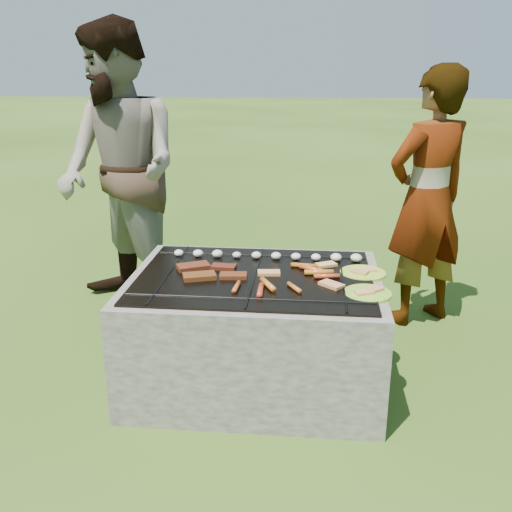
% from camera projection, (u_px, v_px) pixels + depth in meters
% --- Properties ---
extents(lawn, '(60.00, 60.00, 0.00)m').
position_uv_depth(lawn, '(255.00, 379.00, 3.15)').
color(lawn, '#264411').
rests_on(lawn, ground).
extents(fire_pit, '(1.30, 1.00, 0.62)m').
position_uv_depth(fire_pit, '(255.00, 333.00, 3.06)').
color(fire_pit, gray).
rests_on(fire_pit, ground).
extents(mushrooms, '(1.06, 0.06, 0.04)m').
position_uv_depth(mushrooms, '(272.00, 256.00, 3.19)').
color(mushrooms, white).
rests_on(mushrooms, fire_pit).
extents(pork_slabs, '(0.40, 0.29, 0.02)m').
position_uv_depth(pork_slabs, '(207.00, 271.00, 2.98)').
color(pork_slabs, maroon).
rests_on(pork_slabs, fire_pit).
extents(sausages, '(0.52, 0.48, 0.03)m').
position_uv_depth(sausages, '(291.00, 278.00, 2.87)').
color(sausages, orange).
rests_on(sausages, fire_pit).
extents(bread_on_grate, '(0.45, 0.42, 0.02)m').
position_uv_depth(bread_on_grate, '(308.00, 275.00, 2.94)').
color(bread_on_grate, '#DFB472').
rests_on(bread_on_grate, fire_pit).
extents(plate_far, '(0.24, 0.24, 0.03)m').
position_uv_depth(plate_far, '(363.00, 273.00, 2.99)').
color(plate_far, '#E2FB3C').
rests_on(plate_far, fire_pit).
extents(plate_near, '(0.30, 0.30, 0.03)m').
position_uv_depth(plate_near, '(368.00, 293.00, 2.72)').
color(plate_near, yellow).
rests_on(plate_near, fire_pit).
extents(cook, '(0.72, 0.65, 1.66)m').
position_uv_depth(cook, '(427.00, 200.00, 3.64)').
color(cook, gray).
rests_on(cook, ground).
extents(bystander, '(1.19, 1.18, 1.94)m').
position_uv_depth(bystander, '(120.00, 173.00, 3.77)').
color(bystander, gray).
rests_on(bystander, ground).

